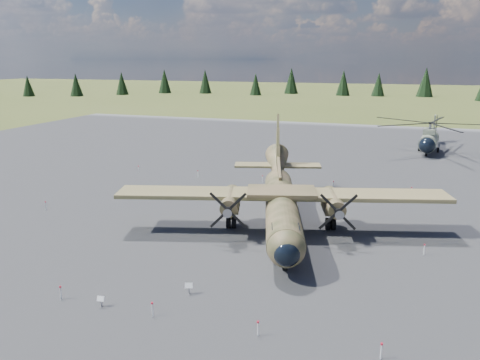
% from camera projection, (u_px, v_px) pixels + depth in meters
% --- Properties ---
extents(ground, '(500.00, 500.00, 0.00)m').
position_uv_depth(ground, '(210.00, 230.00, 38.62)').
color(ground, '#4C5325').
rests_on(ground, ground).
extents(apron, '(120.00, 120.00, 0.04)m').
position_uv_depth(apron, '(247.00, 197.00, 47.81)').
color(apron, slate).
rests_on(apron, ground).
extents(transport_plane, '(26.30, 23.50, 8.75)m').
position_uv_depth(transport_plane, '(281.00, 198.00, 38.67)').
color(transport_plane, '#33381E').
rests_on(transport_plane, ground).
extents(helicopter_near, '(20.67, 22.79, 4.70)m').
position_uv_depth(helicopter_near, '(430.00, 131.00, 69.34)').
color(helicopter_near, gray).
rests_on(helicopter_near, ground).
extents(info_placard_left, '(0.44, 0.24, 0.66)m').
position_uv_depth(info_placard_left, '(101.00, 300.00, 26.48)').
color(info_placard_left, gray).
rests_on(info_placard_left, ground).
extents(info_placard_right, '(0.51, 0.34, 0.73)m').
position_uv_depth(info_placard_right, '(189.00, 287.00, 27.90)').
color(info_placard_right, gray).
rests_on(info_placard_right, ground).
extents(barrier_fence, '(33.12, 29.62, 0.85)m').
position_uv_depth(barrier_fence, '(205.00, 224.00, 38.56)').
color(barrier_fence, white).
rests_on(barrier_fence, ground).
extents(treeline, '(330.22, 327.29, 10.92)m').
position_uv_depth(treeline, '(200.00, 166.00, 40.39)').
color(treeline, black).
rests_on(treeline, ground).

